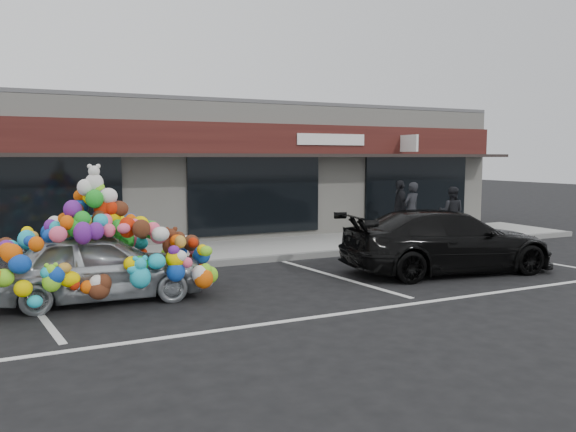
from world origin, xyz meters
name	(u,v)px	position (x,y,z in m)	size (l,w,h in m)	color
ground	(218,292)	(0.00, 0.00, 0.00)	(90.00, 90.00, 0.00)	black
shop_building	(136,171)	(0.00, 8.44, 2.16)	(24.00, 7.20, 4.31)	beige
sidewalk	(169,256)	(0.00, 4.00, 0.07)	(26.00, 3.00, 0.15)	#9A9A94
kerb	(184,266)	(0.00, 2.50, 0.07)	(26.00, 0.18, 0.16)	slate
parking_stripe_left	(36,309)	(-3.20, 0.20, 0.00)	(0.12, 4.40, 0.01)	silver
parking_stripe_mid	(338,277)	(2.80, 0.20, 0.00)	(0.12, 4.40, 0.01)	silver
parking_stripe_right	(519,258)	(8.20, 0.20, 0.00)	(0.12, 4.40, 0.01)	silver
lane_line	(372,309)	(2.00, -2.30, 0.00)	(14.00, 0.12, 0.01)	silver
toy_car	(98,257)	(-2.14, 0.34, 0.80)	(2.76, 4.13, 2.35)	gray
black_sedan	(447,241)	(5.32, -0.35, 0.71)	(4.89, 1.99, 1.42)	black
pedestrian_a	(411,210)	(7.43, 3.70, 0.99)	(0.62, 0.40, 1.69)	black
pedestrian_b	(451,212)	(8.51, 3.15, 0.93)	(0.76, 0.59, 1.55)	black
pedestrian_c	(400,207)	(7.46, 4.34, 1.01)	(0.42, 1.01, 1.73)	#242227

